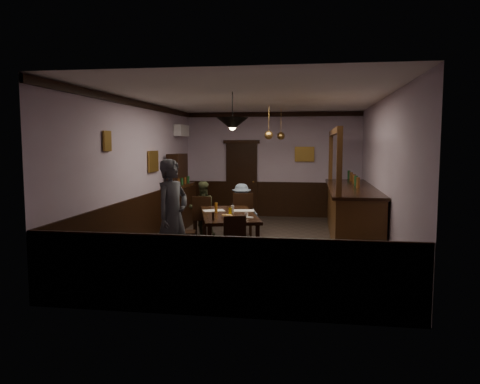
% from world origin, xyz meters
% --- Properties ---
extents(room, '(5.01, 8.01, 3.01)m').
position_xyz_m(room, '(0.00, 0.00, 1.50)').
color(room, '#2D2621').
rests_on(room, ground).
extents(dining_table, '(1.55, 2.39, 0.75)m').
position_xyz_m(dining_table, '(-0.49, -0.53, 0.69)').
color(dining_table, black).
rests_on(dining_table, ground).
extents(chair_far_left, '(0.46, 0.46, 0.96)m').
position_xyz_m(chair_far_left, '(-1.27, 0.58, 0.52)').
color(chair_far_left, black).
rests_on(chair_far_left, ground).
extents(chair_far_right, '(0.52, 0.52, 1.02)m').
position_xyz_m(chair_far_right, '(-0.40, 0.81, 0.56)').
color(chair_far_right, black).
rests_on(chair_far_right, ground).
extents(chair_near, '(0.48, 0.48, 0.89)m').
position_xyz_m(chair_near, '(-0.13, -1.80, 0.49)').
color(chair_near, black).
rests_on(chair_near, ground).
extents(chair_side, '(0.46, 0.46, 0.91)m').
position_xyz_m(chair_side, '(-1.33, -0.96, 0.50)').
color(chair_side, black).
rests_on(chair_side, ground).
extents(person_standing, '(0.69, 0.80, 1.86)m').
position_xyz_m(person_standing, '(-1.16, -2.01, 0.93)').
color(person_standing, '#4D5058').
rests_on(person_standing, ground).
extents(person_seated_left, '(0.75, 0.67, 1.25)m').
position_xyz_m(person_seated_left, '(-1.34, 0.85, 0.63)').
color(person_seated_left, '#41482B').
rests_on(person_seated_left, ground).
extents(person_seated_right, '(0.84, 0.59, 1.19)m').
position_xyz_m(person_seated_right, '(-0.47, 1.09, 0.60)').
color(person_seated_right, slate).
rests_on(person_seated_right, ground).
extents(newspaper_left, '(0.50, 0.44, 0.01)m').
position_xyz_m(newspaper_left, '(-0.84, -0.24, 0.75)').
color(newspaper_left, silver).
rests_on(newspaper_left, dining_table).
extents(newspaper_right, '(0.46, 0.37, 0.01)m').
position_xyz_m(newspaper_right, '(-0.24, -0.16, 0.75)').
color(newspaper_right, silver).
rests_on(newspaper_right, dining_table).
extents(napkin, '(0.18, 0.18, 0.00)m').
position_xyz_m(napkin, '(-0.48, -0.73, 0.75)').
color(napkin, '#E9C455').
rests_on(napkin, dining_table).
extents(saucer, '(0.15, 0.15, 0.01)m').
position_xyz_m(saucer, '(-0.01, -1.01, 0.76)').
color(saucer, white).
rests_on(saucer, dining_table).
extents(coffee_cup, '(0.10, 0.10, 0.07)m').
position_xyz_m(coffee_cup, '(-0.07, -0.98, 0.80)').
color(coffee_cup, white).
rests_on(coffee_cup, saucer).
extents(pastry_plate, '(0.22, 0.22, 0.01)m').
position_xyz_m(pastry_plate, '(-0.38, -1.07, 0.76)').
color(pastry_plate, white).
rests_on(pastry_plate, dining_table).
extents(pastry_ring_a, '(0.13, 0.13, 0.04)m').
position_xyz_m(pastry_ring_a, '(-0.46, -1.04, 0.79)').
color(pastry_ring_a, '#C68C47').
rests_on(pastry_ring_a, pastry_plate).
extents(pastry_ring_b, '(0.13, 0.13, 0.04)m').
position_xyz_m(pastry_ring_b, '(-0.38, -1.06, 0.79)').
color(pastry_ring_b, '#C68C47').
rests_on(pastry_ring_b, pastry_plate).
extents(soda_can, '(0.07, 0.07, 0.12)m').
position_xyz_m(soda_can, '(-0.43, -0.62, 0.81)').
color(soda_can, yellow).
rests_on(soda_can, dining_table).
extents(beer_glass, '(0.06, 0.06, 0.20)m').
position_xyz_m(beer_glass, '(-0.74, -0.50, 0.85)').
color(beer_glass, '#BF721E').
rests_on(beer_glass, dining_table).
extents(water_glass, '(0.06, 0.06, 0.15)m').
position_xyz_m(water_glass, '(-0.42, -0.46, 0.82)').
color(water_glass, silver).
rests_on(water_glass, dining_table).
extents(pepper_mill, '(0.04, 0.04, 0.14)m').
position_xyz_m(pepper_mill, '(-0.61, -1.37, 0.82)').
color(pepper_mill, black).
rests_on(pepper_mill, dining_table).
extents(sideboard, '(0.50, 1.39, 1.84)m').
position_xyz_m(sideboard, '(-2.21, 2.01, 0.74)').
color(sideboard, black).
rests_on(sideboard, ground).
extents(bar_counter, '(1.00, 4.31, 2.42)m').
position_xyz_m(bar_counter, '(1.99, 1.16, 0.61)').
color(bar_counter, '#442712').
rests_on(bar_counter, ground).
extents(door_back, '(0.90, 0.06, 2.10)m').
position_xyz_m(door_back, '(-0.90, 3.95, 1.05)').
color(door_back, black).
rests_on(door_back, ground).
extents(ac_unit, '(0.20, 0.85, 0.30)m').
position_xyz_m(ac_unit, '(-2.38, 2.90, 2.45)').
color(ac_unit, white).
rests_on(ac_unit, ground).
extents(picture_left_small, '(0.04, 0.28, 0.36)m').
position_xyz_m(picture_left_small, '(-2.46, -1.60, 2.15)').
color(picture_left_small, olive).
rests_on(picture_left_small, ground).
extents(picture_left_large, '(0.04, 0.62, 0.48)m').
position_xyz_m(picture_left_large, '(-2.46, 0.80, 1.70)').
color(picture_left_large, olive).
rests_on(picture_left_large, ground).
extents(picture_back, '(0.55, 0.04, 0.42)m').
position_xyz_m(picture_back, '(0.90, 3.96, 1.80)').
color(picture_back, olive).
rests_on(picture_back, ground).
extents(pendant_iron, '(0.56, 0.56, 0.66)m').
position_xyz_m(pendant_iron, '(-0.27, -1.30, 2.45)').
color(pendant_iron, black).
rests_on(pendant_iron, ground).
extents(pendant_brass_mid, '(0.20, 0.20, 0.81)m').
position_xyz_m(pendant_brass_mid, '(0.10, 1.58, 2.30)').
color(pendant_brass_mid, '#BF8C3F').
rests_on(pendant_brass_mid, ground).
extents(pendant_brass_far, '(0.20, 0.20, 0.81)m').
position_xyz_m(pendant_brass_far, '(0.30, 2.85, 2.30)').
color(pendant_brass_far, '#BF8C3F').
rests_on(pendant_brass_far, ground).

